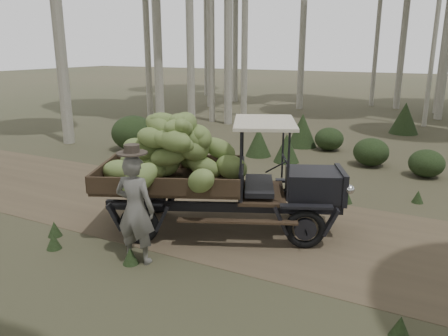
{
  "coord_description": "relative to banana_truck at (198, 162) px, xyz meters",
  "views": [
    {
      "loc": [
        2.19,
        -7.71,
        3.53
      ],
      "look_at": [
        -1.57,
        -0.5,
        1.27
      ],
      "focal_mm": 35.0,
      "sensor_mm": 36.0,
      "label": 1
    }
  ],
  "objects": [
    {
      "name": "ground",
      "position": [
        2.05,
        0.68,
        -1.38
      ],
      "size": [
        120.0,
        120.0,
        0.0
      ],
      "primitive_type": "plane",
      "color": "#473D2B",
      "rests_on": "ground"
    },
    {
      "name": "dirt_track",
      "position": [
        2.05,
        0.68,
        -1.38
      ],
      "size": [
        70.0,
        4.0,
        0.01
      ],
      "primitive_type": "cube",
      "color": "brown",
      "rests_on": "ground"
    },
    {
      "name": "banana_truck",
      "position": [
        0.0,
        0.0,
        0.0
      ],
      "size": [
        4.96,
        3.44,
        2.43
      ],
      "rotation": [
        0.0,
        0.0,
        0.42
      ],
      "color": "black",
      "rests_on": "ground"
    },
    {
      "name": "farmer",
      "position": [
        -0.19,
        -1.73,
        -0.42
      ],
      "size": [
        0.75,
        0.57,
        2.04
      ],
      "rotation": [
        0.0,
        0.0,
        3.3
      ],
      "color": "#615E58",
      "rests_on": "ground"
    },
    {
      "name": "undergrowth",
      "position": [
        1.91,
        1.56,
        -0.86
      ],
      "size": [
        17.25,
        24.21,
        1.38
      ],
      "color": "#233319",
      "rests_on": "ground"
    }
  ]
}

